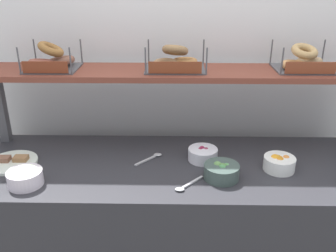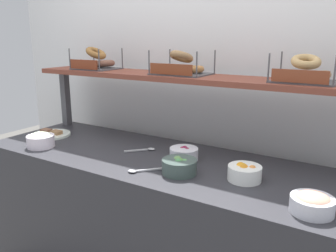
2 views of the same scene
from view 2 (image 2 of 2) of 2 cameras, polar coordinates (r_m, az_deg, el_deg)
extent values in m
cube|color=silver|center=(2.31, 5.53, 7.02)|extent=(3.29, 0.06, 2.40)
cube|color=#2D2D33|center=(2.11, -1.95, -16.11)|extent=(2.09, 0.70, 0.85)
cube|color=#4C4C51|center=(2.71, -16.44, 4.39)|extent=(0.05, 0.05, 0.40)
cube|color=brown|center=(2.06, 2.06, 7.99)|extent=(2.05, 0.32, 0.03)
cylinder|color=silver|center=(1.45, 22.53, -11.87)|extent=(0.16, 0.16, 0.06)
ellipsoid|color=#EC9B80|center=(1.44, 22.63, -10.93)|extent=(0.13, 0.13, 0.04)
cylinder|color=white|center=(1.88, 2.62, -4.58)|extent=(0.15, 0.15, 0.06)
sphere|color=#883951|center=(1.87, 3.15, -3.96)|extent=(0.03, 0.03, 0.03)
sphere|color=maroon|center=(1.89, 2.76, -3.77)|extent=(0.03, 0.03, 0.03)
sphere|color=maroon|center=(1.89, 2.36, -3.82)|extent=(0.03, 0.03, 0.03)
cylinder|color=white|center=(2.23, -20.14, -2.35)|extent=(0.16, 0.16, 0.07)
ellipsoid|color=#D7ECBD|center=(2.22, -20.20, -1.60)|extent=(0.13, 0.13, 0.05)
cylinder|color=#3F514B|center=(1.70, 1.87, -6.64)|extent=(0.17, 0.17, 0.07)
sphere|color=#579554|center=(1.69, 2.76, -5.90)|extent=(0.03, 0.03, 0.03)
sphere|color=#5C8B45|center=(1.69, 1.96, -5.89)|extent=(0.04, 0.04, 0.04)
sphere|color=#61904E|center=(1.71, 1.57, -5.60)|extent=(0.04, 0.04, 0.04)
sphere|color=#4B9E42|center=(1.69, 2.22, -5.89)|extent=(0.03, 0.03, 0.03)
sphere|color=#4B8C50|center=(1.68, 1.72, -5.98)|extent=(0.04, 0.04, 0.04)
cylinder|color=white|center=(1.66, 12.45, -7.55)|extent=(0.16, 0.16, 0.07)
sphere|color=orange|center=(1.65, 13.64, -6.89)|extent=(0.04, 0.04, 0.04)
sphere|color=orange|center=(1.64, 12.26, -6.89)|extent=(0.04, 0.04, 0.04)
sphere|color=orange|center=(1.65, 12.49, -6.78)|extent=(0.04, 0.04, 0.04)
sphere|color=orange|center=(1.66, 11.82, -6.58)|extent=(0.05, 0.05, 0.05)
sphere|color=orange|center=(1.66, 12.21, -6.68)|extent=(0.04, 0.04, 0.04)
cylinder|color=white|center=(2.47, -18.62, -1.33)|extent=(0.25, 0.25, 0.01)
cube|color=brown|center=(2.50, -19.31, -0.74)|extent=(0.07, 0.05, 0.02)
cube|color=#986C45|center=(2.43, -17.80, -0.99)|extent=(0.07, 0.05, 0.02)
cube|color=#B7B7BC|center=(2.03, -5.24, -4.01)|extent=(0.11, 0.11, 0.01)
ellipsoid|color=#B7B7BC|center=(2.04, -2.74, -3.77)|extent=(0.04, 0.03, 0.01)
cube|color=#B7B7BC|center=(1.74, -2.97, -7.17)|extent=(0.10, 0.11, 0.01)
ellipsoid|color=#B7B7BC|center=(1.72, -5.92, -7.37)|extent=(0.04, 0.03, 0.01)
cube|color=#4C4C51|center=(2.45, -11.60, 9.20)|extent=(0.27, 0.24, 0.01)
cylinder|color=#4C4C51|center=(2.46, -15.82, 10.51)|extent=(0.01, 0.01, 0.14)
cylinder|color=#4C4C51|center=(2.27, -11.23, 10.49)|extent=(0.01, 0.01, 0.14)
cylinder|color=#4C4C51|center=(2.62, -12.07, 10.95)|extent=(0.01, 0.01, 0.14)
cylinder|color=#4C4C51|center=(2.45, -7.51, 10.91)|extent=(0.01, 0.01, 0.14)
cube|color=maroon|center=(2.36, -13.66, 9.78)|extent=(0.23, 0.01, 0.06)
torus|color=brown|center=(2.46, -12.95, 9.97)|extent=(0.18, 0.19, 0.06)
torus|color=brown|center=(2.45, -10.35, 10.05)|extent=(0.19, 0.19, 0.06)
torus|color=olive|center=(2.44, -11.73, 11.62)|extent=(0.16, 0.16, 0.10)
cube|color=#4C4C51|center=(2.06, 2.31, 8.53)|extent=(0.32, 0.24, 0.01)
cylinder|color=#4C4C51|center=(2.04, -3.13, 10.32)|extent=(0.01, 0.01, 0.14)
cylinder|color=#4C4C51|center=(1.88, 4.73, 9.94)|extent=(0.01, 0.01, 0.14)
cylinder|color=#4C4C51|center=(2.23, 0.31, 10.70)|extent=(0.01, 0.01, 0.14)
cylinder|color=#4C4C51|center=(2.09, 7.66, 10.31)|extent=(0.01, 0.01, 0.14)
cube|color=brown|center=(1.95, 0.56, 9.28)|extent=(0.27, 0.01, 0.06)
torus|color=#9E754F|center=(2.06, 0.54, 9.37)|extent=(0.15, 0.15, 0.05)
torus|color=#AC7541|center=(2.07, 3.99, 9.30)|extent=(0.19, 0.19, 0.05)
torus|color=#967049|center=(2.05, 2.34, 11.30)|extent=(0.17, 0.18, 0.09)
cube|color=#4C4C51|center=(1.83, 21.39, 6.82)|extent=(0.30, 0.24, 0.01)
cylinder|color=#4C4C51|center=(1.75, 16.17, 9.09)|extent=(0.01, 0.01, 0.14)
cylinder|color=#4C4C51|center=(1.69, 25.69, 8.08)|extent=(0.01, 0.01, 0.14)
cylinder|color=#4C4C51|center=(1.97, 18.04, 9.50)|extent=(0.01, 0.01, 0.14)
cube|color=brown|center=(1.71, 20.73, 7.62)|extent=(0.25, 0.01, 0.06)
torus|color=tan|center=(1.81, 19.66, 7.78)|extent=(0.20, 0.20, 0.05)
torus|color=tan|center=(1.86, 23.06, 7.72)|extent=(0.20, 0.20, 0.05)
torus|color=tan|center=(1.83, 21.67, 9.79)|extent=(0.18, 0.19, 0.08)
camera|label=1|loc=(1.06, -72.04, 20.49)|focal=39.42mm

